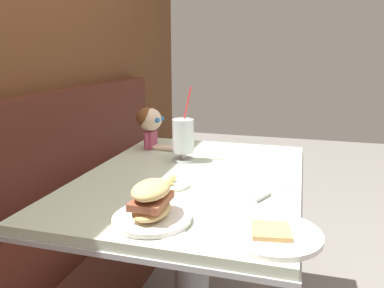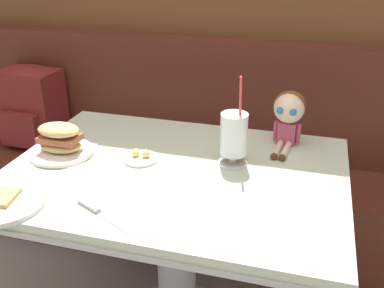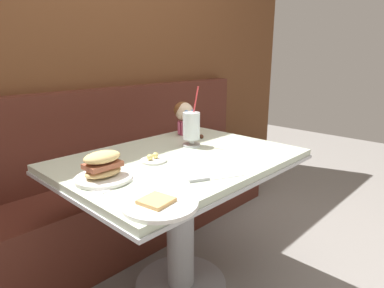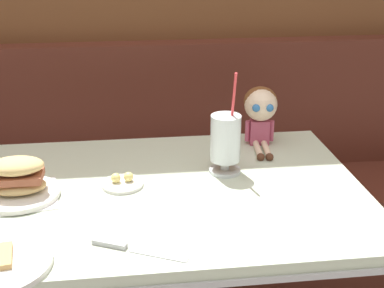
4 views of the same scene
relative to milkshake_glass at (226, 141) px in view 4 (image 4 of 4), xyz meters
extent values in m
cube|color=#512319|center=(-0.17, 0.50, -0.62)|extent=(2.60, 0.48, 0.45)
cube|color=#512319|center=(-0.17, 0.69, -0.12)|extent=(2.60, 0.10, 0.55)
cube|color=beige|center=(-0.17, -0.09, -0.12)|extent=(1.10, 0.80, 0.03)
cube|color=#B7BABF|center=(-0.17, -0.09, -0.14)|extent=(1.11, 0.81, 0.02)
cylinder|color=silver|center=(0.00, 0.00, -0.10)|extent=(0.10, 0.10, 0.01)
cylinder|color=silver|center=(0.00, 0.00, -0.08)|extent=(0.03, 0.03, 0.03)
cylinder|color=silver|center=(0.00, 0.00, 0.01)|extent=(0.09, 0.09, 0.14)
cylinder|color=brown|center=(0.00, 0.00, 0.00)|extent=(0.08, 0.08, 0.12)
cylinder|color=#DB383D|center=(0.02, -0.01, 0.11)|extent=(0.01, 0.06, 0.22)
cube|color=white|center=(-0.59, -0.09, -0.10)|extent=(0.23, 0.23, 0.00)
cylinder|color=white|center=(-0.59, -0.09, -0.09)|extent=(0.22, 0.22, 0.01)
ellipsoid|color=tan|center=(-0.59, -0.09, -0.07)|extent=(0.15, 0.10, 0.04)
cube|color=#995138|center=(-0.59, -0.09, -0.04)|extent=(0.14, 0.09, 0.02)
ellipsoid|color=tan|center=(-0.59, -0.09, -0.01)|extent=(0.15, 0.10, 0.04)
cylinder|color=white|center=(-0.31, -0.06, -0.10)|extent=(0.12, 0.12, 0.01)
sphere|color=#F4E07A|center=(-0.33, -0.05, -0.08)|extent=(0.03, 0.03, 0.03)
sphere|color=#F4E07A|center=(-0.29, -0.05, -0.08)|extent=(0.03, 0.03, 0.03)
cube|color=silver|center=(-0.23, -0.42, -0.10)|extent=(0.13, 0.08, 0.00)
cube|color=#B2B5BA|center=(-0.34, -0.37, -0.09)|extent=(0.08, 0.05, 0.01)
cube|color=#B74C6B|center=(0.16, 0.21, -0.06)|extent=(0.07, 0.05, 0.08)
sphere|color=beige|center=(0.16, 0.21, 0.04)|extent=(0.11, 0.11, 0.11)
ellipsoid|color=brown|center=(0.16, 0.22, 0.05)|extent=(0.12, 0.12, 0.10)
sphere|color=#2D6BB2|center=(0.13, 0.17, 0.04)|extent=(0.03, 0.03, 0.03)
sphere|color=#2D6BB2|center=(0.17, 0.16, 0.04)|extent=(0.03, 0.03, 0.03)
cylinder|color=beige|center=(0.14, 0.13, -0.09)|extent=(0.03, 0.12, 0.02)
cylinder|color=beige|center=(0.16, 0.13, -0.09)|extent=(0.03, 0.12, 0.02)
sphere|color=#4C2819|center=(0.13, 0.07, -0.09)|extent=(0.03, 0.03, 0.03)
sphere|color=#4C2819|center=(0.16, 0.07, -0.09)|extent=(0.03, 0.03, 0.03)
cylinder|color=#B74C6B|center=(0.12, 0.22, -0.05)|extent=(0.02, 0.02, 0.07)
cylinder|color=#B74C6B|center=(0.20, 0.21, -0.05)|extent=(0.02, 0.02, 0.07)
camera|label=1|loc=(-1.50, -0.47, 0.37)|focal=35.89mm
camera|label=2|loc=(0.23, -1.31, 0.60)|focal=41.84mm
camera|label=3|loc=(-1.22, -1.17, 0.38)|focal=30.95mm
camera|label=4|loc=(-0.28, -1.45, 0.59)|focal=50.25mm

